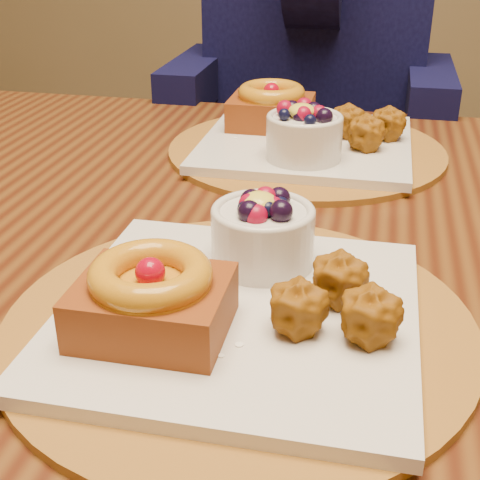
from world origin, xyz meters
name	(u,v)px	position (x,y,z in m)	size (l,w,h in m)	color
dining_table	(279,278)	(-0.02, 0.04, 0.68)	(1.60, 0.90, 0.76)	#3B170A
place_setting_near	(237,296)	(-0.03, -0.18, 0.78)	(0.38, 0.38, 0.09)	brown
place_setting_far	(304,135)	(-0.03, 0.25, 0.78)	(0.38, 0.38, 0.09)	brown
chair_far	(313,187)	(-0.06, 0.73, 0.51)	(0.52, 0.52, 0.93)	black
diner	(319,6)	(-0.06, 0.72, 0.89)	(0.51, 0.49, 0.84)	black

